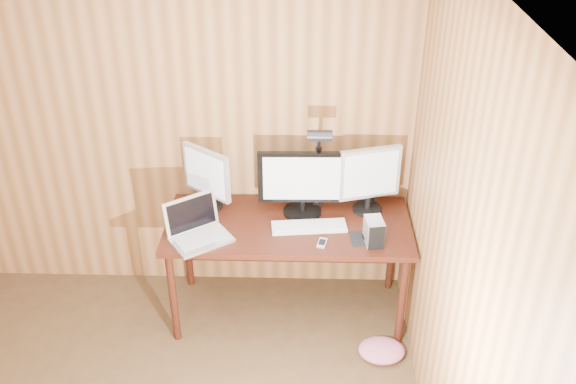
{
  "coord_description": "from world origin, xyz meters",
  "views": [
    {
      "loc": [
        1.03,
        -1.85,
        3.08
      ],
      "look_at": [
        0.93,
        1.58,
        1.02
      ],
      "focal_mm": 40.0,
      "sensor_mm": 36.0,
      "label": 1
    }
  ],
  "objects_px": {
    "monitor_left": "(207,177)",
    "keyboard": "(309,226)",
    "speaker": "(371,196)",
    "desk_lamp": "(319,156)",
    "hard_drive": "(374,232)",
    "monitor_right": "(370,178)",
    "laptop": "(197,229)",
    "phone": "(322,243)",
    "monitor_center": "(303,182)",
    "desk": "(289,232)",
    "mouse": "(367,236)"
  },
  "relations": [
    {
      "from": "laptop",
      "to": "phone",
      "type": "relative_size",
      "value": 4.1
    },
    {
      "from": "desk",
      "to": "desk_lamp",
      "type": "distance_m",
      "value": 0.58
    },
    {
      "from": "monitor_left",
      "to": "desk_lamp",
      "type": "bearing_deg",
      "value": 33.77
    },
    {
      "from": "monitor_right",
      "to": "laptop",
      "type": "bearing_deg",
      "value": -178.87
    },
    {
      "from": "monitor_left",
      "to": "monitor_right",
      "type": "distance_m",
      "value": 1.07
    },
    {
      "from": "speaker",
      "to": "desk_lamp",
      "type": "relative_size",
      "value": 0.18
    },
    {
      "from": "phone",
      "to": "desk_lamp",
      "type": "bearing_deg",
      "value": 106.91
    },
    {
      "from": "monitor_left",
      "to": "mouse",
      "type": "relative_size",
      "value": 4.24
    },
    {
      "from": "hard_drive",
      "to": "phone",
      "type": "distance_m",
      "value": 0.33
    },
    {
      "from": "monitor_right",
      "to": "speaker",
      "type": "bearing_deg",
      "value": 53.47
    },
    {
      "from": "hard_drive",
      "to": "desk_lamp",
      "type": "relative_size",
      "value": 0.25
    },
    {
      "from": "keyboard",
      "to": "hard_drive",
      "type": "height_order",
      "value": "hard_drive"
    },
    {
      "from": "monitor_left",
      "to": "keyboard",
      "type": "bearing_deg",
      "value": 17.65
    },
    {
      "from": "desk",
      "to": "desk_lamp",
      "type": "bearing_deg",
      "value": 21.7
    },
    {
      "from": "monitor_right",
      "to": "desk_lamp",
      "type": "relative_size",
      "value": 0.69
    },
    {
      "from": "desk",
      "to": "monitor_center",
      "type": "relative_size",
      "value": 2.74
    },
    {
      "from": "phone",
      "to": "monitor_left",
      "type": "bearing_deg",
      "value": 164.79
    },
    {
      "from": "keyboard",
      "to": "monitor_right",
      "type": "bearing_deg",
      "value": 23.75
    },
    {
      "from": "laptop",
      "to": "monitor_right",
      "type": "bearing_deg",
      "value": -17.58
    },
    {
      "from": "hard_drive",
      "to": "monitor_right",
      "type": "bearing_deg",
      "value": 82.58
    },
    {
      "from": "monitor_right",
      "to": "laptop",
      "type": "distance_m",
      "value": 1.17
    },
    {
      "from": "desk",
      "to": "laptop",
      "type": "distance_m",
      "value": 0.65
    },
    {
      "from": "speaker",
      "to": "laptop",
      "type": "bearing_deg",
      "value": -159.21
    },
    {
      "from": "laptop",
      "to": "monitor_center",
      "type": "bearing_deg",
      "value": -10.61
    },
    {
      "from": "keyboard",
      "to": "speaker",
      "type": "xyz_separation_m",
      "value": [
        0.42,
        0.31,
        0.05
      ]
    },
    {
      "from": "monitor_left",
      "to": "mouse",
      "type": "bearing_deg",
      "value": 18.25
    },
    {
      "from": "laptop",
      "to": "speaker",
      "type": "xyz_separation_m",
      "value": [
        1.13,
        0.43,
        -0.0
      ]
    },
    {
      "from": "monitor_left",
      "to": "desk_lamp",
      "type": "height_order",
      "value": "desk_lamp"
    },
    {
      "from": "keyboard",
      "to": "mouse",
      "type": "height_order",
      "value": "mouse"
    },
    {
      "from": "desk",
      "to": "monitor_left",
      "type": "xyz_separation_m",
      "value": [
        -0.54,
        0.11,
        0.36
      ]
    },
    {
      "from": "monitor_right",
      "to": "hard_drive",
      "type": "distance_m",
      "value": 0.41
    },
    {
      "from": "laptop",
      "to": "keyboard",
      "type": "bearing_deg",
      "value": -25.3
    },
    {
      "from": "monitor_center",
      "to": "monitor_right",
      "type": "xyz_separation_m",
      "value": [
        0.44,
        0.05,
        0.01
      ]
    },
    {
      "from": "keyboard",
      "to": "speaker",
      "type": "distance_m",
      "value": 0.53
    },
    {
      "from": "desk",
      "to": "speaker",
      "type": "bearing_deg",
      "value": 18.49
    },
    {
      "from": "desk",
      "to": "phone",
      "type": "height_order",
      "value": "phone"
    },
    {
      "from": "monitor_right",
      "to": "desk_lamp",
      "type": "xyz_separation_m",
      "value": [
        -0.34,
        -0.03,
        0.17
      ]
    },
    {
      "from": "monitor_center",
      "to": "phone",
      "type": "distance_m",
      "value": 0.44
    },
    {
      "from": "monitor_right",
      "to": "hard_drive",
      "type": "bearing_deg",
      "value": -105.21
    },
    {
      "from": "hard_drive",
      "to": "laptop",
      "type": "bearing_deg",
      "value": 169.84
    },
    {
      "from": "desk",
      "to": "phone",
      "type": "bearing_deg",
      "value": -53.37
    },
    {
      "from": "monitor_center",
      "to": "mouse",
      "type": "height_order",
      "value": "monitor_center"
    },
    {
      "from": "monitor_left",
      "to": "keyboard",
      "type": "height_order",
      "value": "monitor_left"
    },
    {
      "from": "monitor_right",
      "to": "keyboard",
      "type": "distance_m",
      "value": 0.51
    },
    {
      "from": "hard_drive",
      "to": "speaker",
      "type": "height_order",
      "value": "hard_drive"
    },
    {
      "from": "monitor_left",
      "to": "phone",
      "type": "relative_size",
      "value": 3.98
    },
    {
      "from": "phone",
      "to": "desk_lamp",
      "type": "height_order",
      "value": "desk_lamp"
    },
    {
      "from": "keyboard",
      "to": "hard_drive",
      "type": "bearing_deg",
      "value": -26.85
    },
    {
      "from": "speaker",
      "to": "desk_lamp",
      "type": "distance_m",
      "value": 0.53
    },
    {
      "from": "monitor_right",
      "to": "speaker",
      "type": "distance_m",
      "value": 0.21
    }
  ]
}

